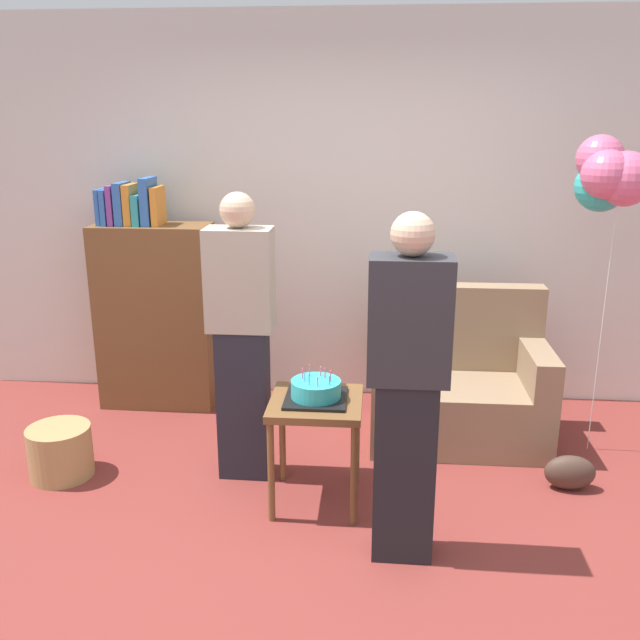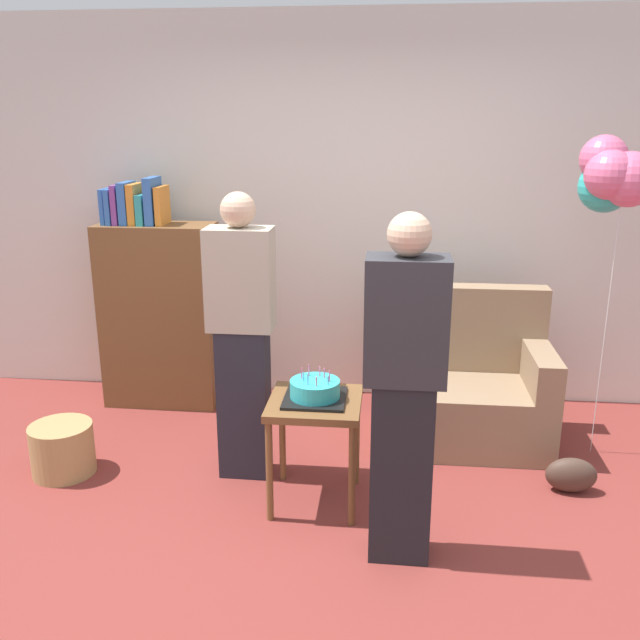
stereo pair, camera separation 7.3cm
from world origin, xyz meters
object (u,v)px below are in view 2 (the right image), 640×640
Objects in this scene: couch at (460,387)px; bookshelf at (159,310)px; wicker_basket at (62,449)px; handbag at (571,475)px; birthday_cake at (315,391)px; person_blowing_candles at (242,337)px; balloon_bunch at (613,176)px; side_table at (315,415)px; person_holding_cake at (404,391)px.

bookshelf is (-2.09, 0.38, 0.35)m from couch.
couch is at bearing -10.21° from bookshelf.
handbag is (2.90, 0.09, -0.05)m from wicker_basket.
bookshelf is 1.77m from birthday_cake.
balloon_bunch is at bearing 0.08° from person_blowing_candles.
birthday_cake is 0.20× the size of person_blowing_candles.
birthday_cake is at bearing -133.55° from couch.
birthday_cake is 0.17× the size of balloon_bunch.
person_blowing_candles is at bearing -154.70° from couch.
side_table is at bearing -45.04° from bookshelf.
handbag is at bearing 1.86° from wicker_basket.
balloon_bunch reaches higher than wicker_basket.
birthday_cake is (1.25, -1.25, -0.05)m from bookshelf.
person_holding_cake is at bearing -16.39° from wicker_basket.
bookshelf is 1.26m from wicker_basket.
couch is at bearing -104.59° from person_holding_cake.
couch is at bearing 46.45° from birthday_cake.
birthday_cake is 0.89× the size of wicker_basket.
side_table is 0.61m from person_blowing_candles.
side_table is at bearing -46.01° from person_blowing_candles.
person_blowing_candles is 5.82× the size of handbag.
couch is 1.44m from person_holding_cake.
balloon_bunch reaches higher than person_blowing_candles.
handbag is (0.95, 0.67, -0.73)m from person_holding_cake.
person_blowing_candles is at bearing 178.91° from handbag.
person_holding_cake reaches higher than bookshelf.
couch is 3.44× the size of birthday_cake.
handbag is at bearing -14.85° from person_blowing_candles.
couch is at bearing 172.51° from balloon_bunch.
couch is 2.45m from wicker_basket.
bookshelf is at bearing 170.51° from balloon_bunch.
birthday_cake is 0.20× the size of person_holding_cake.
wicker_basket is at bearing -168.48° from balloon_bunch.
side_table is 0.31× the size of balloon_bunch.
birthday_cake reaches higher than wicker_basket.
wicker_basket is (-1.06, -0.13, -0.68)m from person_blowing_candles.
bookshelf is 2.73× the size of side_table.
person_blowing_candles is at bearing -166.16° from balloon_bunch.
person_holding_cake is 5.82× the size of handbag.
balloon_bunch is (3.09, 0.63, 1.53)m from wicker_basket.
person_holding_cake is at bearing -106.58° from couch.
balloon_bunch is (1.60, 0.78, 1.04)m from birthday_cake.
birthday_cake is at bearing -170.22° from handbag.
person_blowing_candles is at bearing 6.96° from wicker_basket.
side_table is at bearing -5.62° from wicker_basket.
balloon_bunch is at bearing 25.98° from birthday_cake.
couch is 3.06× the size of wicker_basket.
couch is 0.67× the size of person_blowing_candles.
person_holding_cake reaches higher than handbag.
person_holding_cake is 1.87m from balloon_bunch.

